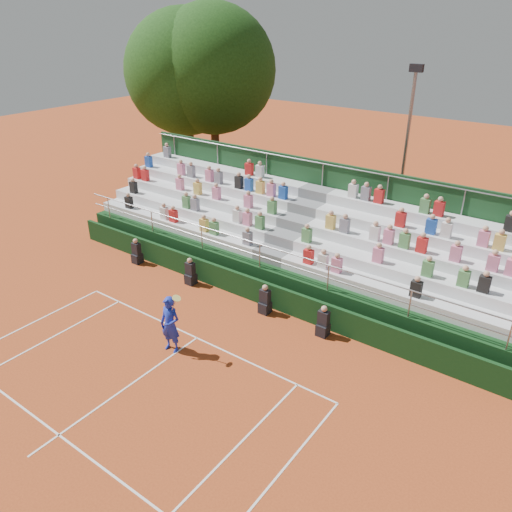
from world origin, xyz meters
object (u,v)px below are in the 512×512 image
Objects in this scene: tennis_player at (170,324)px; tree_east at (213,70)px; tree_west at (186,73)px; floodlight_mast at (407,140)px.

tennis_player is 0.20× the size of tree_east.
tree_east reaches higher than tennis_player.
tree_west is 1.30× the size of floodlight_mast.
tree_east is (1.55, 0.65, 0.20)m from tree_west.
tree_west is at bearing -157.22° from tree_east.
tennis_player is 18.61m from tree_east.
tree_west is (-11.70, 13.70, 5.92)m from tennis_player.
tennis_player is at bearing -99.03° from floodlight_mast.
floodlight_mast is at bearing 80.97° from tennis_player.
tennis_player is at bearing -54.72° from tree_east.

